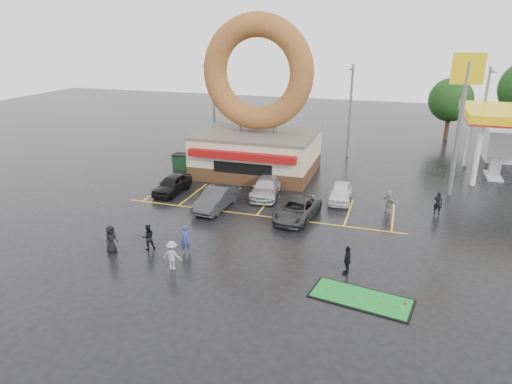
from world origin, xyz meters
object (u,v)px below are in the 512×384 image
(car_grey, at_px, (297,210))
(car_white, at_px, (340,192))
(shell_sign, at_px, (464,99))
(streetlight_right, at_px, (483,114))
(streetlight_mid, at_px, (350,109))
(car_silver, at_px, (266,187))
(donut_shop, at_px, (257,123))
(person_blue, at_px, (186,240))
(streetlight_left, at_px, (213,104))
(person_cameraman, at_px, (347,260))
(dumpster, at_px, (184,162))
(car_black, at_px, (172,184))
(car_dgrey, at_px, (216,198))
(putting_green, at_px, (361,298))

(car_grey, distance_m, car_white, 4.93)
(shell_sign, distance_m, streetlight_right, 10.68)
(streetlight_mid, bearing_deg, car_silver, -108.34)
(donut_shop, relative_size, person_blue, 7.85)
(streetlight_left, height_order, streetlight_right, same)
(streetlight_mid, height_order, person_cameraman, streetlight_mid)
(person_blue, bearing_deg, streetlight_left, 83.83)
(car_white, bearing_deg, dumpster, 162.22)
(car_black, bearing_deg, streetlight_right, 36.79)
(car_dgrey, xyz_separation_m, car_grey, (5.91, -0.12, -0.10))
(streetlight_right, height_order, car_silver, streetlight_right)
(person_blue, bearing_deg, streetlight_mid, 50.77)
(streetlight_left, bearing_deg, car_dgrey, -66.97)
(car_grey, bearing_deg, streetlight_right, 62.03)
(car_white, distance_m, putting_green, 13.26)
(car_dgrey, relative_size, putting_green, 0.92)
(car_grey, bearing_deg, putting_green, -51.32)
(dumpster, bearing_deg, streetlight_mid, 29.82)
(streetlight_right, xyz_separation_m, car_white, (-10.91, -13.92, -4.12))
(car_dgrey, bearing_deg, person_blue, -77.54)
(car_dgrey, relative_size, dumpster, 2.58)
(shell_sign, distance_m, car_grey, 14.81)
(shell_sign, xyz_separation_m, car_white, (-7.91, -4.00, -6.71))
(shell_sign, height_order, person_blue, shell_sign)
(streetlight_mid, distance_m, car_white, 13.60)
(person_blue, height_order, putting_green, person_blue)
(streetlight_right, bearing_deg, dumpster, -158.86)
(donut_shop, height_order, car_white, donut_shop)
(streetlight_mid, distance_m, car_dgrey, 19.00)
(person_blue, xyz_separation_m, dumpster, (-7.60, 15.17, -0.21))
(streetlight_right, bearing_deg, car_silver, -138.54)
(putting_green, bearing_deg, streetlight_mid, 98.56)
(dumpster, bearing_deg, shell_sign, -3.18)
(streetlight_mid, height_order, putting_green, streetlight_mid)
(car_white, xyz_separation_m, putting_green, (2.80, -12.94, -0.63))
(shell_sign, relative_size, car_black, 2.54)
(streetlight_left, xyz_separation_m, person_cameraman, (16.92, -22.65, -3.99))
(streetlight_left, bearing_deg, person_blue, -71.21)
(person_blue, height_order, person_cameraman, person_blue)
(car_black, relative_size, putting_green, 0.82)
(streetlight_right, distance_m, car_black, 28.96)
(car_silver, distance_m, car_grey, 4.94)
(streetlight_right, xyz_separation_m, dumpster, (-25.73, -9.95, -4.13))
(person_blue, bearing_deg, donut_shop, 68.10)
(streetlight_mid, height_order, car_white, streetlight_mid)
(streetlight_left, bearing_deg, donut_shop, -44.78)
(shell_sign, distance_m, putting_green, 19.16)
(streetlight_mid, height_order, car_dgrey, streetlight_mid)
(dumpster, xyz_separation_m, putting_green, (17.63, -16.91, -0.61))
(car_silver, bearing_deg, car_white, -0.09)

